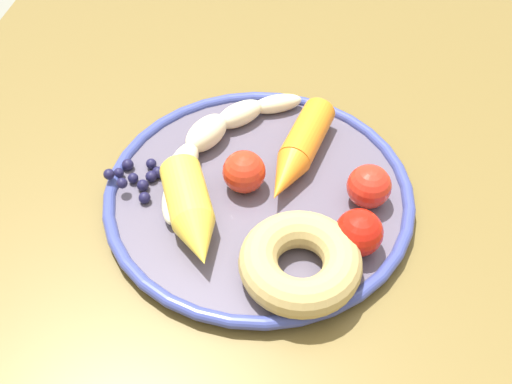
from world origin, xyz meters
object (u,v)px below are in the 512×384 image
carrot_orange (298,151)px  donut (300,262)px  plate (256,194)px  tomato_mid (359,233)px  carrot_yellow (191,213)px  tomato_near (369,186)px  dining_table (259,254)px  banana (215,139)px  blueberry_pile (137,177)px  tomato_far (243,175)px

carrot_orange → donut: (0.13, 0.02, -0.00)m
plate → carrot_orange: bearing=142.2°
donut → tomato_mid: tomato_mid is taller
carrot_yellow → tomato_near: 0.16m
dining_table → tomato_near: 0.16m
plate → donut: (0.09, 0.05, 0.02)m
dining_table → carrot_yellow: bearing=-42.5°
dining_table → banana: banana is taller
carrot_orange → tomato_mid: size_ratio=3.20×
carrot_orange → carrot_yellow: (0.10, -0.08, 0.00)m
blueberry_pile → tomato_near: bearing=92.7°
banana → carrot_yellow: bearing=0.4°
tomato_near → tomato_mid: bearing=-6.5°
plate → tomato_far: bearing=-94.1°
carrot_orange → blueberry_pile: bearing=-71.6°
donut → blueberry_pile: donut is taller
donut → tomato_near: (-0.09, 0.05, 0.00)m
blueberry_pile → dining_table: bearing=95.0°
banana → donut: donut is taller
carrot_yellow → tomato_near: tomato_near is taller
carrot_orange → donut: size_ratio=1.30×
blueberry_pile → tomato_mid: tomato_mid is taller
blueberry_pile → tomato_far: size_ratio=1.35×
carrot_orange → tomato_far: bearing=-46.9°
donut → tomato_mid: 0.06m
carrot_orange → tomato_far: (0.04, -0.05, 0.00)m
donut → tomato_near: 0.11m
tomato_mid → donut: bearing=-52.0°
banana → tomato_far: size_ratio=4.93×
plate → tomato_near: (-0.01, 0.10, 0.02)m
carrot_orange → tomato_near: bearing=60.4°
dining_table → tomato_far: bearing=-74.0°
banana → tomato_far: (0.05, 0.04, 0.01)m
plate → banana: bearing=-136.3°
dining_table → tomato_near: size_ratio=25.18×
tomato_mid → tomato_far: 0.12m
carrot_yellow → tomato_mid: tomato_mid is taller
dining_table → plate: size_ratio=3.52×
carrot_yellow → blueberry_pile: bearing=-125.6°
tomato_far → carrot_yellow: bearing=-35.3°
donut → tomato_far: 0.11m
carrot_orange → donut: same height
tomato_near → tomato_far: (0.00, -0.12, -0.00)m
plate → banana: banana is taller
donut → tomato_near: tomato_near is taller
plate → carrot_yellow: size_ratio=2.47×
banana → donut: 0.17m
dining_table → blueberry_pile: 0.16m
tomato_mid → carrot_yellow: bearing=-89.7°
carrot_orange → tomato_near: tomato_near is taller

